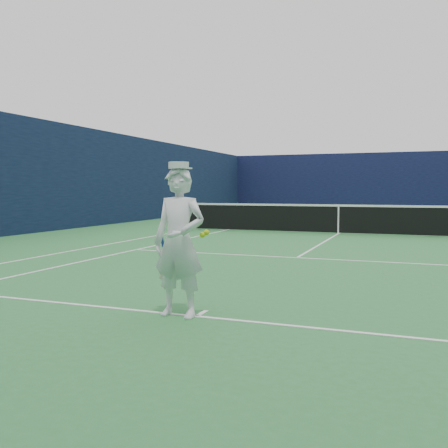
# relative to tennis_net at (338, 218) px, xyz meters

# --- Properties ---
(ground) EXTENTS (80.00, 80.00, 0.00)m
(ground) POSITION_rel_tennis_net_xyz_m (0.00, 0.00, -0.55)
(ground) COLOR #2B7237
(ground) RESTS_ON ground
(court_markings) EXTENTS (11.03, 23.83, 0.01)m
(court_markings) POSITION_rel_tennis_net_xyz_m (0.00, 0.00, -0.55)
(court_markings) COLOR white
(court_markings) RESTS_ON ground
(windscreen_fence) EXTENTS (20.12, 36.12, 4.00)m
(windscreen_fence) POSITION_rel_tennis_net_xyz_m (0.00, 0.00, 1.45)
(windscreen_fence) COLOR #0E1234
(windscreen_fence) RESTS_ON ground
(tennis_net) EXTENTS (12.88, 0.09, 1.07)m
(tennis_net) POSITION_rel_tennis_net_xyz_m (0.00, 0.00, 0.00)
(tennis_net) COLOR #141E4C
(tennis_net) RESTS_ON ground
(tennis_player) EXTENTS (0.76, 0.49, 1.85)m
(tennis_player) POSITION_rel_tennis_net_xyz_m (-0.20, -11.93, 0.35)
(tennis_player) COLOR white
(tennis_player) RESTS_ON ground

